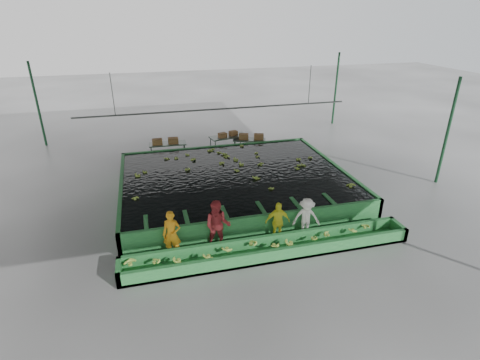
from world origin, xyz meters
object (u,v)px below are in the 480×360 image
object	(u,v)px
worker_d	(306,218)
packing_table_left	(168,151)
packing_table_right	(249,146)
worker_c	(277,222)
packing_table_mid	(228,144)
worker_b	(218,226)
flotation_tank	(234,182)
box_stack_right	(251,139)
worker_a	(172,234)
box_stack_left	(165,144)
sorting_trough	(271,249)
box_stack_mid	(228,136)

from	to	relation	value
worker_d	packing_table_left	bearing A→B (deg)	127.04
packing_table_left	packing_table_right	distance (m)	4.64
worker_c	packing_table_mid	world-z (taller)	worker_c
worker_c	packing_table_mid	xyz separation A→B (m)	(0.41, 9.49, -0.27)
worker_b	flotation_tank	bearing A→B (deg)	86.70
packing_table_right	box_stack_right	size ratio (longest dim) A/B	1.32
worker_a	box_stack_left	distance (m)	9.20
worker_b	worker_c	xyz separation A→B (m)	(2.15, 0.00, -0.16)
worker_c	worker_a	bearing A→B (deg)	-175.42
worker_a	worker_c	size ratio (longest dim) A/B	1.09
worker_b	worker_c	distance (m)	2.16
packing_table_mid	packing_table_right	xyz separation A→B (m)	(1.12, -0.49, -0.07)
flotation_tank	worker_a	world-z (taller)	worker_a
worker_a	box_stack_left	xyz separation A→B (m)	(0.50, 9.18, 0.08)
worker_d	worker_c	bearing A→B (deg)	-167.31
box_stack_right	worker_c	bearing A→B (deg)	-100.38
flotation_tank	box_stack_right	world-z (taller)	box_stack_right
worker_a	packing_table_mid	bearing A→B (deg)	81.58
flotation_tank	worker_b	size ratio (longest dim) A/B	5.40
box_stack_left	flotation_tank	bearing A→B (deg)	-61.08
worker_c	packing_table_left	world-z (taller)	worker_c
packing_table_left	packing_table_mid	world-z (taller)	packing_table_mid
sorting_trough	worker_d	bearing A→B (deg)	26.42
worker_b	packing_table_right	distance (m)	9.74
packing_table_mid	packing_table_right	world-z (taller)	packing_table_mid
worker_d	worker_a	bearing A→B (deg)	-167.31
packing_table_left	packing_table_right	world-z (taller)	packing_table_left
packing_table_right	worker_c	bearing A→B (deg)	-99.70
flotation_tank	packing_table_left	size ratio (longest dim) A/B	4.97
sorting_trough	box_stack_mid	distance (m)	10.29
sorting_trough	packing_table_mid	size ratio (longest dim) A/B	4.64
packing_table_left	flotation_tank	bearing A→B (deg)	-62.52
sorting_trough	worker_a	bearing A→B (deg)	165.95
flotation_tank	worker_d	bearing A→B (deg)	-69.47
worker_d	box_stack_mid	xyz separation A→B (m)	(-0.72, 9.43, 0.22)
flotation_tank	sorting_trough	bearing A→B (deg)	-90.00
worker_b	box_stack_mid	size ratio (longest dim) A/B	1.58
packing_table_mid	worker_a	bearing A→B (deg)	-113.47
packing_table_left	box_stack_left	xyz separation A→B (m)	(-0.12, -0.08, 0.46)
box_stack_left	packing_table_left	bearing A→B (deg)	33.66
packing_table_right	box_stack_right	xyz separation A→B (m)	(0.11, -0.01, 0.42)
flotation_tank	packing_table_mid	bearing A→B (deg)	79.91
sorting_trough	box_stack_right	size ratio (longest dim) A/B	7.11
sorting_trough	worker_a	distance (m)	3.35
sorting_trough	packing_table_mid	bearing A→B (deg)	84.87
packing_table_left	box_stack_mid	bearing A→B (deg)	2.74
sorting_trough	worker_c	bearing A→B (deg)	57.47
sorting_trough	packing_table_left	bearing A→B (deg)	104.38
box_stack_right	flotation_tank	bearing A→B (deg)	-114.70
sorting_trough	packing_table_left	distance (m)	10.39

